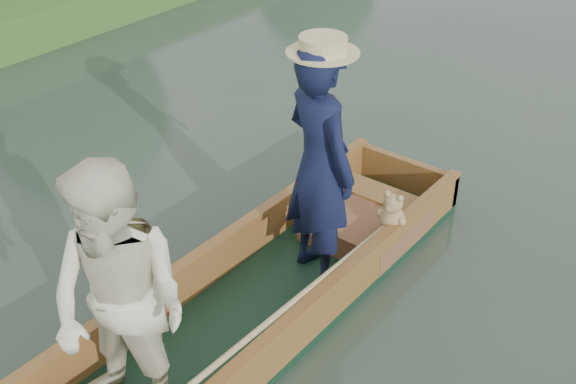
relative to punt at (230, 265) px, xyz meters
The scene contains 2 objects.
ground 0.76m from the punt, 114.25° to the left, with size 120.00×120.00×0.00m, color #283D30.
punt is the anchor object (origin of this frame).
Camera 1 is at (2.81, -3.02, 3.83)m, focal length 45.00 mm.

